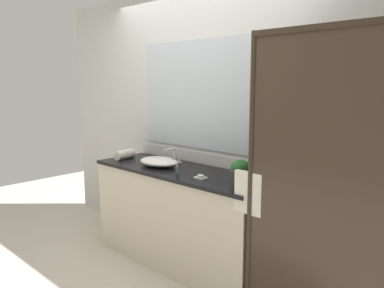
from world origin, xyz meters
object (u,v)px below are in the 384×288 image
soap_dish (201,177)px  amenity_bottle_lotion (177,170)px  amenity_bottle_conditioner (264,178)px  potted_plant (241,169)px  faucet (174,158)px  sink_basin (159,162)px  rolled_towel_near_edge (125,154)px

soap_dish → amenity_bottle_lotion: 0.26m
amenity_bottle_conditioner → potted_plant: bearing=-158.3°
faucet → sink_basin: bearing=-90.0°
amenity_bottle_lotion → rolled_towel_near_edge: size_ratio=0.35×
amenity_bottle_lotion → rolled_towel_near_edge: rolled_towel_near_edge is taller
soap_dish → amenity_bottle_lotion: bearing=-176.1°
potted_plant → soap_dish: (-0.27, -0.17, -0.08)m
faucet → potted_plant: bearing=-6.9°
amenity_bottle_conditioner → soap_dish: bearing=-151.7°
faucet → soap_dish: (0.61, -0.28, -0.04)m
sink_basin → amenity_bottle_lotion: 0.37m
sink_basin → faucet: (-0.00, 0.19, 0.01)m
soap_dish → amenity_bottle_conditioner: amenity_bottle_conditioner is taller
soap_dish → rolled_towel_near_edge: bearing=176.5°
sink_basin → rolled_towel_near_edge: size_ratio=1.84×
amenity_bottle_lotion → sink_basin: bearing=163.7°
sink_basin → soap_dish: bearing=-7.9°
potted_plant → amenity_bottle_conditioner: bearing=21.7°
amenity_bottle_conditioner → faucet: bearing=178.1°
potted_plant → soap_dish: size_ratio=1.68×
rolled_towel_near_edge → sink_basin: bearing=2.0°
faucet → amenity_bottle_lotion: size_ratio=2.17×
faucet → rolled_towel_near_edge: bearing=-157.5°
sink_basin → soap_dish: size_ratio=4.15×
potted_plant → rolled_towel_near_edge: size_ratio=0.74×
faucet → amenity_bottle_lotion: 0.46m
potted_plant → rolled_towel_near_edge: bearing=-175.7°
sink_basin → potted_plant: 0.89m
faucet → soap_dish: size_ratio=1.70×
sink_basin → amenity_bottle_lotion: size_ratio=5.30×
amenity_bottle_conditioner → rolled_towel_near_edge: rolled_towel_near_edge is taller
sink_basin → soap_dish: sink_basin is taller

